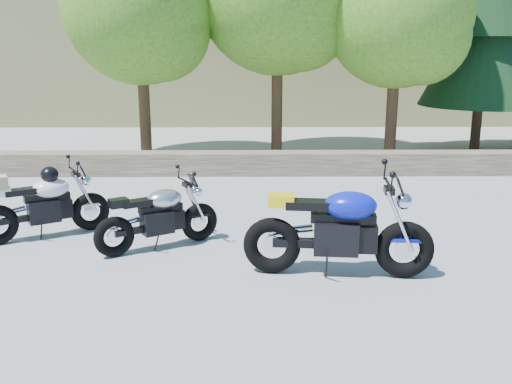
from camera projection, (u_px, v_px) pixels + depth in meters
ground at (242, 266)px, 7.48m from camera, size 90.00×90.00×0.00m
stone_wall at (245, 163)px, 12.75m from camera, size 22.00×0.55×0.50m
tree_decid_left at (144, 9)px, 13.46m from camera, size 3.67×3.67×5.62m
tree_decid_right at (403, 15)px, 13.36m from camera, size 3.54×3.54×5.41m
conifer_near at (487, 10)px, 14.56m from camera, size 3.17×3.17×7.06m
silver_bike at (159, 217)px, 8.05m from camera, size 1.67×1.07×0.93m
white_bike at (44, 203)px, 8.50m from camera, size 1.75×1.11×1.08m
blue_bike at (339, 231)px, 7.07m from camera, size 2.38×0.75×1.19m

